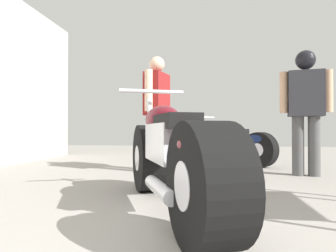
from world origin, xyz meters
The scene contains 5 objects.
ground_plane centered at (0.00, 3.12, 0.00)m, with size 15.91×15.91×0.00m, color gray.
motorcycle_maroon_cruiser centered at (-0.07, 1.81, 0.43)m, with size 1.12×2.17×1.04m.
motorcycle_black_naked centered at (0.64, 5.12, 0.38)m, with size 1.57×1.44×0.91m.
mechanic_in_blue centered at (-0.55, 3.97, 0.99)m, with size 0.36×0.71×1.76m.
mechanic_with_helmet centered at (1.57, 3.82, 1.04)m, with size 0.69×0.32×1.74m.
Camera 1 is at (0.21, -0.45, 0.63)m, focal length 31.37 mm.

